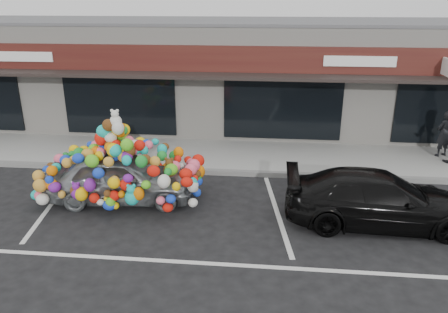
# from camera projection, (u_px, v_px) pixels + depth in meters

# --- Properties ---
(ground) EXTENTS (90.00, 90.00, 0.00)m
(ground) POSITION_uv_depth(u_px,v_px,m) (168.00, 210.00, 11.32)
(ground) COLOR black
(ground) RESTS_ON ground
(shop_building) EXTENTS (24.00, 7.20, 4.31)m
(shop_building) POSITION_uv_depth(u_px,v_px,m) (210.00, 73.00, 18.45)
(shop_building) COLOR beige
(shop_building) RESTS_ON ground
(sidewalk) EXTENTS (26.00, 3.00, 0.15)m
(sidewalk) POSITION_uv_depth(u_px,v_px,m) (194.00, 155.00, 15.03)
(sidewalk) COLOR gray
(sidewalk) RESTS_ON ground
(kerb) EXTENTS (26.00, 0.18, 0.16)m
(kerb) POSITION_uv_depth(u_px,v_px,m) (186.00, 171.00, 13.63)
(kerb) COLOR slate
(kerb) RESTS_ON ground
(parking_stripe_left) EXTENTS (0.73, 4.37, 0.01)m
(parking_stripe_left) POSITION_uv_depth(u_px,v_px,m) (54.00, 201.00, 11.81)
(parking_stripe_left) COLOR silver
(parking_stripe_left) RESTS_ON ground
(parking_stripe_mid) EXTENTS (0.73, 4.37, 0.01)m
(parking_stripe_mid) POSITION_uv_depth(u_px,v_px,m) (277.00, 211.00, 11.23)
(parking_stripe_mid) COLOR silver
(parking_stripe_mid) RESTS_ON ground
(lane_line) EXTENTS (14.00, 0.12, 0.01)m
(lane_line) POSITION_uv_depth(u_px,v_px,m) (239.00, 265.00, 8.98)
(lane_line) COLOR silver
(lane_line) RESTS_ON ground
(toy_car) EXTENTS (2.87, 4.35, 2.45)m
(toy_car) POSITION_uv_depth(u_px,v_px,m) (121.00, 171.00, 11.59)
(toy_car) COLOR gray
(toy_car) RESTS_ON ground
(black_sedan) EXTENTS (1.88, 4.48, 1.29)m
(black_sedan) POSITION_uv_depth(u_px,v_px,m) (379.00, 199.00, 10.43)
(black_sedan) COLOR black
(black_sedan) RESTS_ON ground
(pedestrian_a) EXTENTS (0.67, 0.58, 1.54)m
(pedestrian_a) POSITION_uv_depth(u_px,v_px,m) (444.00, 134.00, 14.45)
(pedestrian_a) COLOR black
(pedestrian_a) RESTS_ON sidewalk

